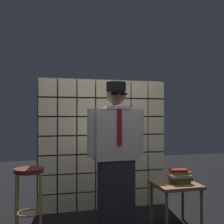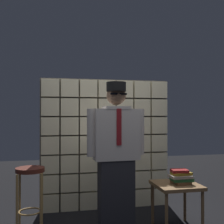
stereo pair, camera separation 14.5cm
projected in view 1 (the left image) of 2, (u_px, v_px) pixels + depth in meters
The scene contains 6 objects.
glass_block_wall at pixel (104, 144), 4.13m from camera, with size 1.92×0.10×1.92m.
standing_person at pixel (116, 153), 3.29m from camera, with size 0.70×0.30×1.76m.
bar_stool at pixel (29, 184), 3.28m from camera, with size 0.34×0.34×0.74m.
side_table at pixel (175, 189), 3.40m from camera, with size 0.52×0.52×0.54m.
book_stack at pixel (180, 176), 3.38m from camera, with size 0.27×0.21×0.17m.
coffee_mug at pixel (185, 180), 3.36m from camera, with size 0.13×0.08×0.09m.
Camera 1 is at (-0.92, -2.76, 1.37)m, focal length 44.87 mm.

